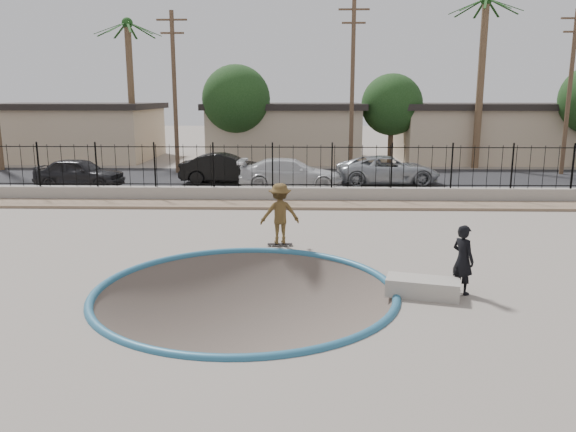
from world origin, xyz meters
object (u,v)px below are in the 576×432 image
Objects in this scene: skater at (280,217)px; car_d at (388,170)px; car_c at (291,174)px; videographer at (463,259)px; car_b at (226,169)px; concrete_ledge at (423,287)px; car_a at (80,173)px; skateboard at (280,244)px.

skater is 0.35× the size of car_d.
car_c reaches higher than car_d.
videographer is 0.35× the size of car_b.
videographer is 0.32× the size of car_c.
car_d is (4.87, 1.60, -0.01)m from car_c.
concrete_ledge is at bearing 169.83° from car_d.
car_d is (15.08, 1.60, -0.01)m from car_a.
videographer is 0.99× the size of concrete_ledge.
skater reaches higher than concrete_ledge.
skateboard is 12.46m from car_b.
videographer reaches higher than skateboard.
skater is 0.42× the size of car_a.
car_c is at bearing -100.65° from skater.
videographer is 17.67m from car_b.
car_b is 8.20m from car_d.
concrete_ledge is 0.38× the size of car_a.
car_d is (0.65, 15.98, -0.05)m from videographer.
car_a is at bearing -56.00° from skater.
car_a is 0.93× the size of car_b.
videographer is (4.30, -3.98, 0.74)m from skateboard.
skateboard is 0.16× the size of car_b.
car_b reaches higher than car_d.
skater reaches higher than car_a.
skateboard is at bearing 152.96° from car_d.
car_c is (10.21, 0.00, -0.00)m from car_a.
videographer reaches higher than car_c.
car_a is 10.21m from car_c.
videographer is (4.30, -3.98, -0.10)m from skater.
car_c is (-4.22, 14.38, -0.04)m from videographer.
car_a reaches higher than car_d.
car_d is at bearing -122.64° from skater.
car_a is (-13.52, 14.58, 0.56)m from concrete_ledge.
car_d reaches higher than skateboard.
car_b reaches higher than car_a.
car_a is (-10.14, 10.40, 0.71)m from skateboard.
car_c reaches higher than concrete_ledge.
skateboard is 13.00m from car_d.
concrete_ledge is 17.50m from car_b.
car_a is 15.16m from car_d.
videographer is at bearing -46.45° from skateboard.
videographer is 15.99m from car_d.
car_b is 0.89× the size of car_d.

